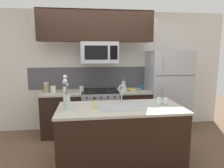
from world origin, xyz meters
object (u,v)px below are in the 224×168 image
(sink_faucet, at_px, (122,91))
(spare_glass, at_px, (165,101))
(drinking_glass, at_px, (159,101))
(microwave, at_px, (99,53))
(coffee_tin, at_px, (142,87))
(dish_soap_bottle, at_px, (95,104))
(flower_vase, at_px, (66,99))
(storage_jar_tall, at_px, (46,87))
(stove_range, at_px, (100,112))
(banana_bunch, at_px, (132,90))
(refrigerator, at_px, (167,91))
(storage_jar_squat, at_px, (82,88))
(storage_jar_short, at_px, (65,89))
(storage_jar_medium, at_px, (53,89))
(french_press, at_px, (123,85))

(sink_faucet, distance_m, spare_glass, 0.69)
(drinking_glass, bearing_deg, microwave, 125.06)
(coffee_tin, distance_m, drinking_glass, 1.27)
(dish_soap_bottle, distance_m, flower_vase, 0.41)
(storage_jar_tall, height_order, spare_glass, storage_jar_tall)
(stove_range, height_order, spare_glass, spare_glass)
(banana_bunch, relative_size, spare_glass, 1.74)
(coffee_tin, distance_m, spare_glass, 1.26)
(storage_jar_tall, bearing_deg, refrigerator, 0.37)
(storage_jar_squat, relative_size, sink_faucet, 0.46)
(storage_jar_short, height_order, flower_vase, flower_vase)
(storage_jar_tall, relative_size, storage_jar_squat, 1.49)
(storage_jar_medium, height_order, french_press, french_press)
(french_press, height_order, coffee_tin, french_press)
(storage_jar_tall, distance_m, storage_jar_short, 0.37)
(storage_jar_short, relative_size, french_press, 0.41)
(microwave, bearing_deg, storage_jar_tall, 178.72)
(french_press, xyz_separation_m, sink_faucet, (-0.22, -1.09, 0.10))
(storage_jar_squat, height_order, spare_glass, storage_jar_squat)
(storage_jar_medium, bearing_deg, storage_jar_squat, 3.05)
(microwave, height_order, sink_faucet, microwave)
(banana_bunch, height_order, coffee_tin, coffee_tin)
(storage_jar_squat, bearing_deg, refrigerator, 0.41)
(refrigerator, xyz_separation_m, storage_jar_tall, (-2.58, -0.02, 0.14))
(storage_jar_medium, height_order, spare_glass, storage_jar_medium)
(storage_jar_medium, height_order, sink_faucet, sink_faucet)
(banana_bunch, distance_m, flower_vase, 1.74)
(refrigerator, relative_size, flower_vase, 3.49)
(drinking_glass, relative_size, spare_glass, 1.06)
(refrigerator, bearing_deg, sink_faucet, -138.90)
(french_press, relative_size, sink_faucet, 0.87)
(storage_jar_tall, xyz_separation_m, banana_bunch, (1.76, -0.06, -0.08))
(microwave, relative_size, spare_glass, 6.81)
(storage_jar_squat, distance_m, flower_vase, 1.30)
(banana_bunch, bearing_deg, storage_jar_squat, 176.38)
(microwave, xyz_separation_m, refrigerator, (1.50, 0.04, -0.84))
(storage_jar_short, xyz_separation_m, french_press, (1.23, 0.02, 0.05))
(storage_jar_squat, bearing_deg, spare_glass, -42.72)
(banana_bunch, relative_size, french_press, 0.71)
(french_press, bearing_deg, drinking_glass, -75.84)
(storage_jar_tall, bearing_deg, dish_soap_bottle, -54.62)
(spare_glass, bearing_deg, dish_soap_bottle, -175.52)
(stove_range, height_order, microwave, microwave)
(storage_jar_medium, height_order, banana_bunch, storage_jar_medium)
(dish_soap_bottle, bearing_deg, microwave, 82.90)
(refrigerator, relative_size, french_press, 6.54)
(dish_soap_bottle, bearing_deg, flower_vase, 177.80)
(sink_faucet, bearing_deg, refrigerator, 41.10)
(microwave, distance_m, storage_jar_squat, 0.82)
(storage_jar_medium, bearing_deg, microwave, 0.19)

